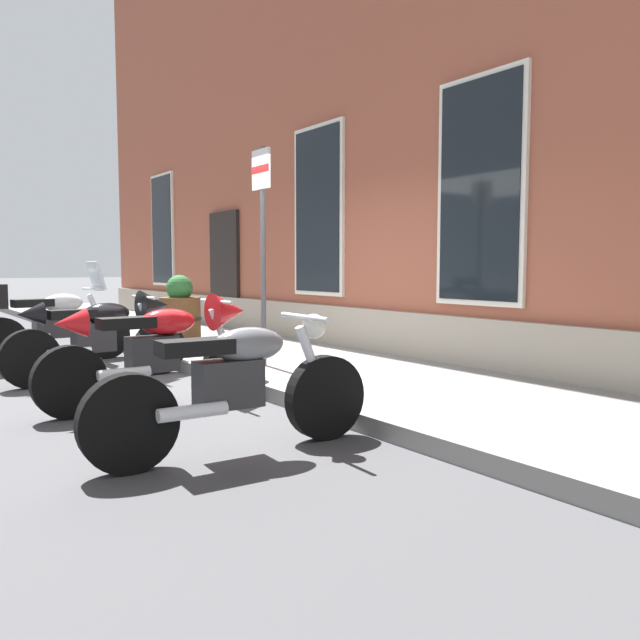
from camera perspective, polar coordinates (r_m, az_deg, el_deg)
ground_plane at (r=7.06m, az=-9.62°, el=-5.62°), size 140.00×140.00×0.00m
sidewalk at (r=7.68m, az=-1.07°, el=-4.17°), size 27.48×2.53×0.14m
brick_pub_facade at (r=10.97m, az=18.56°, el=21.00°), size 21.48×5.93×8.76m
motorcycle_silver_touring at (r=8.97m, az=-23.28°, el=-0.13°), size 0.64×2.00×1.34m
motorcycle_black_sport at (r=7.49m, az=-18.71°, el=-0.98°), size 0.62×2.06×1.00m
motorcycle_red_sport at (r=5.95m, az=-13.59°, el=-2.21°), size 0.62×2.17×1.02m
motorcycle_grey_naked at (r=4.34m, az=-7.36°, el=-5.87°), size 0.62×2.07×0.93m
parking_sign at (r=7.24m, az=-5.20°, el=8.45°), size 0.36×0.07×2.46m
barrel_planter at (r=9.89m, az=-12.46°, el=0.61°), size 0.65×0.65×1.00m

